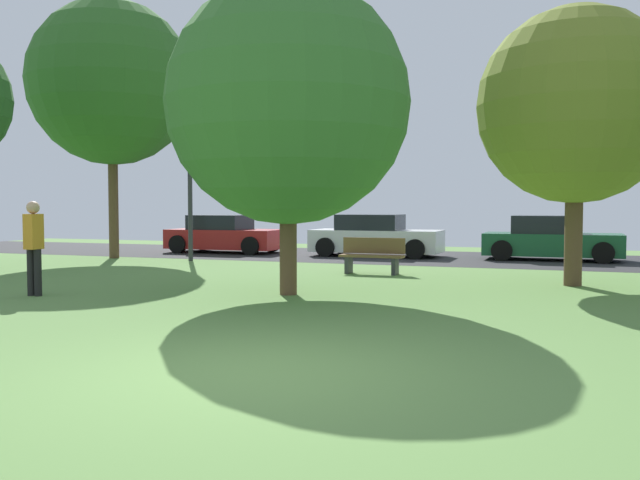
{
  "coord_description": "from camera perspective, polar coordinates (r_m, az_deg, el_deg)",
  "views": [
    {
      "loc": [
        3.13,
        -6.34,
        1.74
      ],
      "look_at": [
        0.0,
        2.22,
        1.27
      ],
      "focal_mm": 38.82,
      "sensor_mm": 36.0,
      "label": 1
    }
  ],
  "objects": [
    {
      "name": "person_catcher",
      "position": [
        14.15,
        -22.53,
        -0.23
      ],
      "size": [
        0.3,
        0.33,
        1.8
      ],
      "rotation": [
        0.0,
        0.0,
        -1.54
      ],
      "color": "black",
      "rests_on": "ground_plane"
    },
    {
      "name": "street_lamp_post",
      "position": [
        21.58,
        -10.66,
        4.27
      ],
      "size": [
        0.14,
        0.14,
        4.5
      ],
      "primitive_type": "cylinder",
      "color": "#2D2D33",
      "rests_on": "ground_plane"
    },
    {
      "name": "parked_car_white",
      "position": [
        23.23,
        4.57,
        0.25
      ],
      "size": [
        4.3,
        1.97,
        1.4
      ],
      "color": "white",
      "rests_on": "ground_plane"
    },
    {
      "name": "oak_tree_left",
      "position": [
        23.58,
        -16.8,
        12.29
      ],
      "size": [
        5.25,
        5.25,
        8.25
      ],
      "color": "brown",
      "rests_on": "ground_plane"
    },
    {
      "name": "maple_tree_far",
      "position": [
        15.8,
        20.35,
        10.31
      ],
      "size": [
        4.14,
        4.14,
        5.89
      ],
      "color": "brown",
      "rests_on": "ground_plane"
    },
    {
      "name": "birch_tree_lone",
      "position": [
        13.4,
        -2.66,
        11.23
      ],
      "size": [
        4.65,
        4.65,
        6.0
      ],
      "color": "brown",
      "rests_on": "ground_plane"
    },
    {
      "name": "ground_plane",
      "position": [
        7.28,
        -6.12,
        -10.86
      ],
      "size": [
        44.0,
        44.0,
        0.0
      ],
      "primitive_type": "plane",
      "color": "#5B8442"
    },
    {
      "name": "road_strip",
      "position": [
        22.63,
        12.07,
        -1.5
      ],
      "size": [
        44.0,
        6.4,
        0.01
      ],
      "primitive_type": "cube",
      "color": "#28282B",
      "rests_on": "ground_plane"
    },
    {
      "name": "park_bench",
      "position": [
        17.32,
        4.34,
        -1.27
      ],
      "size": [
        1.6,
        0.45,
        0.9
      ],
      "rotation": [
        0.0,
        0.0,
        3.14
      ],
      "color": "brown",
      "rests_on": "ground_plane"
    },
    {
      "name": "parked_car_green",
      "position": [
        22.69,
        18.48,
        0.01
      ],
      "size": [
        4.12,
        1.94,
        1.39
      ],
      "color": "#195633",
      "rests_on": "ground_plane"
    },
    {
      "name": "parked_car_red",
      "position": [
        25.14,
        -7.89,
        0.39
      ],
      "size": [
        4.08,
        2.01,
        1.35
      ],
      "color": "#B21E1E",
      "rests_on": "ground_plane"
    }
  ]
}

